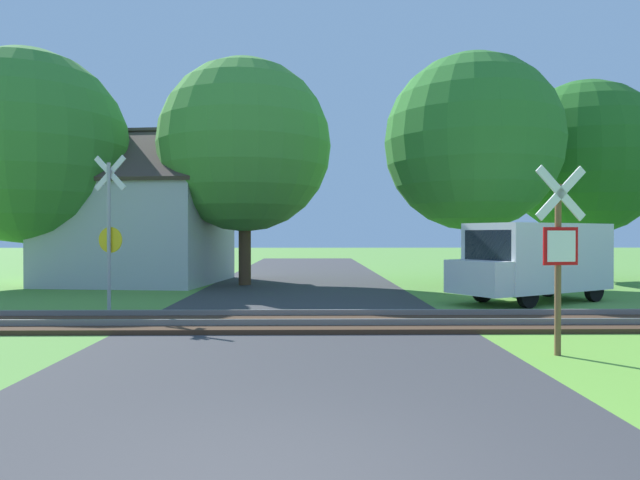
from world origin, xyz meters
name	(u,v)px	position (x,y,z in m)	size (l,w,h in m)	color
road_asphalt	(284,411)	(0.00, 2.00, 0.00)	(7.07, 80.00, 0.01)	#38383A
rail_track	(297,322)	(0.00, 8.03, 0.06)	(60.00, 2.60, 0.22)	#422D1E
stop_sign_near	(559,249)	(4.22, 4.78, 1.69)	(0.87, 0.21, 3.02)	brown
crossing_sign_far	(109,227)	(-4.68, 9.95, 2.12)	(0.86, 0.24, 3.88)	#9E9EA5
house	(142,229)	(-6.53, 18.85, 2.14)	(7.07, 7.35, 6.21)	#B7B7BC
tree_right	(473,143)	(6.17, 16.47, 5.27)	(6.42, 6.42, 8.49)	#513823
tree_left	(29,147)	(-10.16, 17.10, 5.17)	(7.18, 7.18, 8.76)	#513823
tree_center	(245,146)	(-2.25, 17.67, 5.32)	(6.59, 6.59, 8.63)	#513823
tree_far	(584,159)	(11.77, 19.63, 5.12)	(6.46, 6.46, 8.36)	#513823
mail_truck	(535,259)	(6.65, 11.93, 1.24)	(5.17, 4.07, 2.24)	white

